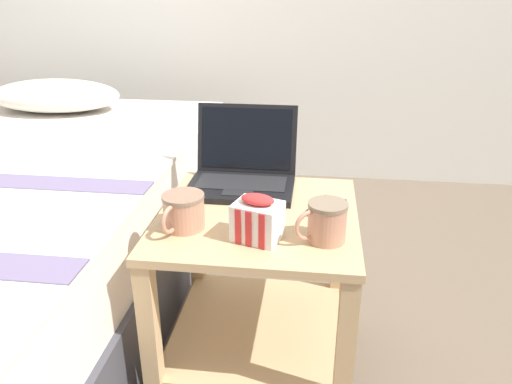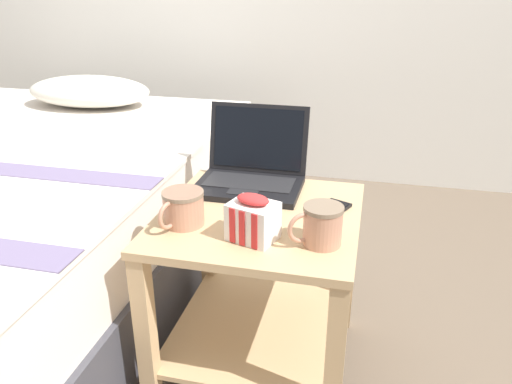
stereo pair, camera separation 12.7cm
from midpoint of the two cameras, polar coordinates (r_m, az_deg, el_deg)
ground_plane at (r=1.63m, az=2.72°, el=-18.88°), size 8.00×8.00×0.00m
bedside_table at (r=1.43m, az=2.97°, el=-9.15°), size 0.53×0.55×0.51m
laptop at (r=1.51m, az=1.89°, el=2.42°), size 0.31×0.27×0.22m
mug_front_left at (r=1.19m, az=10.56°, el=-3.62°), size 0.13×0.10×0.10m
mug_front_right at (r=1.27m, az=-5.55°, el=-1.71°), size 0.11×0.14×0.09m
snack_bag at (r=1.19m, az=2.70°, el=-3.21°), size 0.13×0.12×0.12m
cell_phone at (r=1.37m, az=11.00°, el=-2.13°), size 0.12×0.15×0.01m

